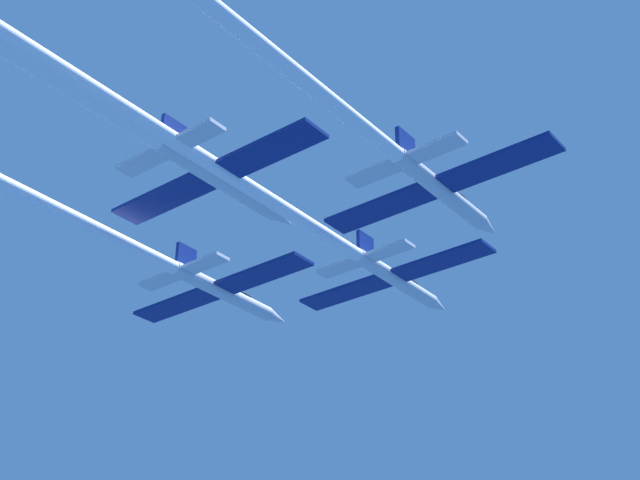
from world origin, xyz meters
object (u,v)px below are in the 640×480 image
object	(u,v)px
jet_left_wing	(50,207)
jet_slot	(21,58)
jet_lead	(265,197)
jet_right_wing	(276,58)

from	to	relation	value
jet_left_wing	jet_slot	size ratio (longest dim) A/B	1.05
jet_lead	jet_slot	world-z (taller)	jet_lead
jet_lead	jet_left_wing	xyz separation A→B (m)	(-10.85, -9.81, -1.43)
jet_lead	jet_right_wing	size ratio (longest dim) A/B	0.96
jet_lead	jet_right_wing	world-z (taller)	jet_right_wing
jet_lead	jet_right_wing	distance (m)	14.79
jet_lead	jet_left_wing	world-z (taller)	jet_lead
jet_lead	jet_left_wing	size ratio (longest dim) A/B	0.98
jet_left_wing	jet_slot	distance (m)	14.01
jet_right_wing	jet_left_wing	bearing A→B (deg)	177.56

